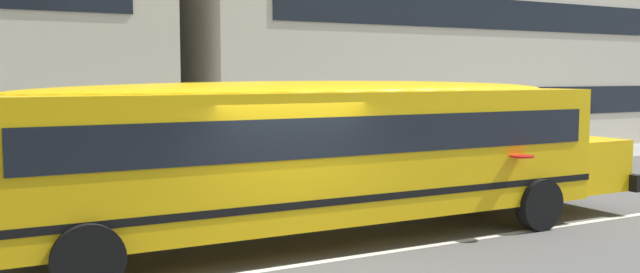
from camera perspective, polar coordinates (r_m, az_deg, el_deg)
The scene contains 4 objects.
ground_plane at distance 10.82m, azimuth -2.06°, elevation -10.61°, with size 400.00×400.00×0.00m, color #54514F.
sidewalk_far at distance 18.43m, azimuth -13.84°, elevation -4.17°, with size 120.00×3.00×0.01m, color gray.
lane_centreline at distance 10.82m, azimuth -2.06°, elevation -10.60°, with size 110.00×0.16×0.01m, color silver.
school_bus at distance 12.18m, azimuth 0.77°, elevation -0.78°, with size 12.67×3.08×2.83m.
Camera 1 is at (-4.70, -9.29, 2.93)m, focal length 38.80 mm.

